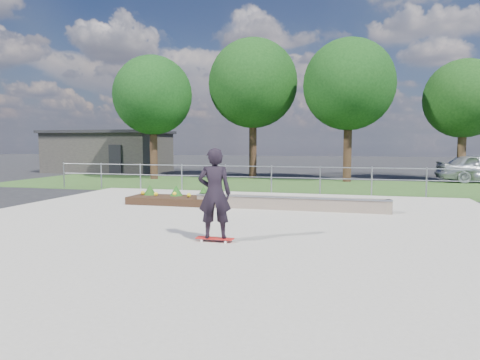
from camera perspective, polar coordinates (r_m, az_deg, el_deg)
name	(u,v)px	position (r m, az deg, el deg)	size (l,w,h in m)	color
ground	(217,229)	(10.69, -3.07, -6.54)	(120.00, 120.00, 0.00)	black
grass_verge	(284,186)	(21.33, 5.89, -0.75)	(30.00, 8.00, 0.02)	#28471C
concrete_slab	(217,228)	(10.69, -3.07, -6.38)	(15.00, 15.00, 0.06)	gray
fence	(271,176)	(17.82, 4.22, 0.58)	(20.06, 0.06, 1.20)	gray
building	(109,151)	(32.84, -17.05, 3.69)	(8.40, 5.40, 3.00)	#292724
tree_far_left	(153,96)	(25.70, -11.56, 10.97)	(4.55, 4.55, 7.15)	black
tree_mid_left	(253,84)	(25.86, 1.75, 12.71)	(5.25, 5.25, 8.25)	black
tree_mid_right	(349,85)	(24.19, 14.31, 12.19)	(4.90, 4.90, 7.70)	black
tree_far_right	(464,99)	(26.25, 27.69, 9.55)	(4.20, 4.20, 6.60)	#382516
grind_ledge	(290,203)	(13.38, 6.69, -3.09)	(6.00, 0.44, 0.43)	brown
planter_bed	(174,198)	(14.78, -8.79, -2.42)	(3.00, 1.20, 0.61)	black
skateboarder	(215,194)	(8.92, -3.41, -1.82)	(0.80, 0.60, 1.97)	white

